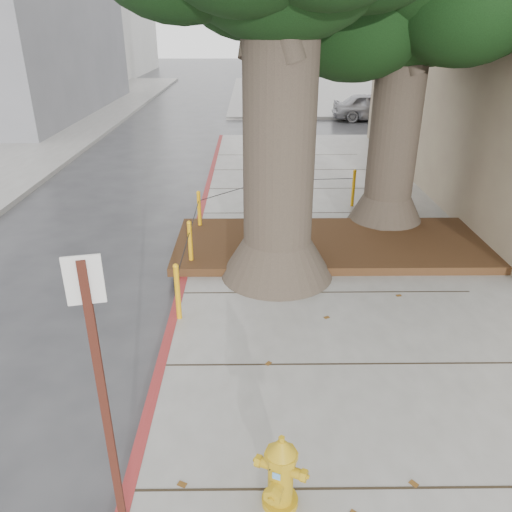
{
  "coord_description": "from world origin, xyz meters",
  "views": [
    {
      "loc": [
        -0.77,
        -5.5,
        4.33
      ],
      "look_at": [
        -0.69,
        1.45,
        1.1
      ],
      "focal_mm": 35.0,
      "sensor_mm": 36.0,
      "label": 1
    }
  ],
  "objects_px": {
    "car_silver": "(373,107)",
    "car_red": "(435,110)",
    "signpost": "(102,392)",
    "car_dark": "(55,111)",
    "fire_hydrant": "(280,472)"
  },
  "relations": [
    {
      "from": "car_silver",
      "to": "car_red",
      "type": "bearing_deg",
      "value": -96.95
    },
    {
      "from": "car_red",
      "to": "car_dark",
      "type": "distance_m",
      "value": 18.35
    },
    {
      "from": "fire_hydrant",
      "to": "car_silver",
      "type": "distance_m",
      "value": 22.67
    },
    {
      "from": "fire_hydrant",
      "to": "car_dark",
      "type": "xyz_separation_m",
      "value": [
        -9.68,
        21.48,
        0.0
      ]
    },
    {
      "from": "signpost",
      "to": "car_dark",
      "type": "bearing_deg",
      "value": 98.46
    },
    {
      "from": "fire_hydrant",
      "to": "car_dark",
      "type": "distance_m",
      "value": 23.56
    },
    {
      "from": "signpost",
      "to": "car_red",
      "type": "height_order",
      "value": "signpost"
    },
    {
      "from": "fire_hydrant",
      "to": "car_red",
      "type": "bearing_deg",
      "value": 90.87
    },
    {
      "from": "car_red",
      "to": "car_silver",
      "type": "bearing_deg",
      "value": 85.64
    },
    {
      "from": "fire_hydrant",
      "to": "car_silver",
      "type": "height_order",
      "value": "car_silver"
    },
    {
      "from": "signpost",
      "to": "car_dark",
      "type": "xyz_separation_m",
      "value": [
        -8.23,
        21.7,
        -1.14
      ]
    },
    {
      "from": "car_red",
      "to": "car_dark",
      "type": "height_order",
      "value": "car_dark"
    },
    {
      "from": "signpost",
      "to": "car_silver",
      "type": "relative_size",
      "value": 0.7
    },
    {
      "from": "car_silver",
      "to": "car_red",
      "type": "distance_m",
      "value": 2.96
    },
    {
      "from": "fire_hydrant",
      "to": "car_silver",
      "type": "bearing_deg",
      "value": 98.18
    }
  ]
}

